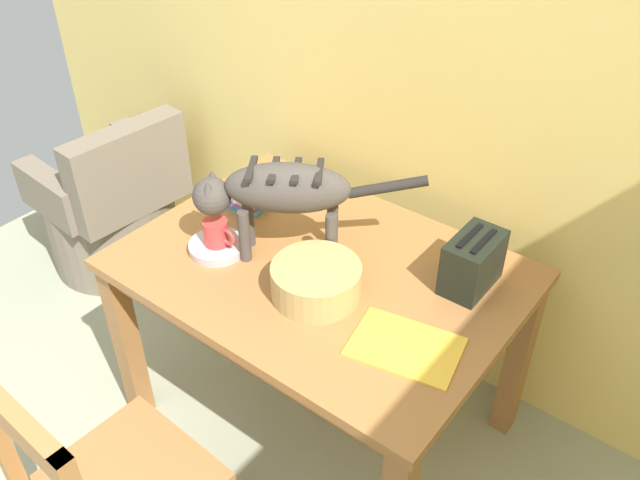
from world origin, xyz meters
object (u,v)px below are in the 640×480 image
Objects in this scene: cat at (278,192)px; magazine at (405,347)px; wicker_basket at (316,280)px; coffee_mug at (217,233)px; saucer_bowl at (218,246)px; toaster at (473,262)px; dining_table at (320,288)px; wicker_armchair at (115,213)px; book_stack at (246,195)px.

magazine is (0.54, -0.11, -0.23)m from cat.
wicker_basket is (-0.32, 0.02, 0.05)m from magazine.
saucer_bowl is at bearing 180.00° from coffee_mug.
toaster is (0.72, 0.34, 0.02)m from coffee_mug.
coffee_mug is 0.42× the size of magazine.
cat is 0.29m from wicker_basket.
coffee_mug is 0.61× the size of toaster.
dining_table is 0.43m from magazine.
cat is at bearing 33.91° from saucer_bowl.
saucer_bowl is 1.18m from wicker_armchair.
saucer_bowl is 1.51× the size of coffee_mug.
dining_table is at bearing 123.01° from wicker_basket.
wicker_armchair is at bearing 158.31° from magazine.
toaster reaches higher than wicker_armchair.
coffee_mug reaches higher than saucer_bowl.
saucer_bowl is at bearing 90.00° from cat.
cat is 3.29× the size of book_stack.
saucer_bowl is at bearing -66.75° from book_stack.
book_stack reaches higher than saucer_bowl.
book_stack is (-0.11, 0.25, 0.02)m from saucer_bowl.
saucer_bowl is 0.28m from book_stack.
wicker_basket reaches higher than book_stack.
wicker_armchair is at bearing -178.71° from toaster.
magazine is at bearing 0.09° from coffee_mug.
book_stack is at bearing 113.25° from saucer_bowl.
book_stack is 0.54m from wicker_basket.
dining_table is 4.15× the size of magazine.
wicker_armchair reaches higher than saucer_bowl.
dining_table is at bearing 149.17° from magazine.
dining_table is at bearing -92.48° from wicker_armchair.
toaster is at bearing 76.02° from magazine.
book_stack is at bearing 155.06° from wicker_basket.
wicker_armchair is at bearing 177.03° from book_stack.
coffee_mug is 0.71m from magazine.
coffee_mug is 0.38m from wicker_basket.
wicker_basket reaches higher than wicker_armchair.
coffee_mug is at bearing 168.21° from magazine.
wicker_basket is 1.33× the size of toaster.
wicker_basket is (0.49, -0.23, 0.02)m from book_stack.
wicker_armchair is at bearing 173.03° from dining_table.
magazine is 0.86m from book_stack.
toaster is (0.01, 0.34, 0.08)m from magazine.
coffee_mug is 0.79m from toaster.
dining_table is at bearing 23.98° from saucer_bowl.
saucer_bowl reaches higher than magazine.
book_stack is 0.69× the size of wicker_basket.
saucer_bowl is (-0.17, -0.11, -0.22)m from cat.
saucer_bowl is at bearing -101.78° from wicker_armchair.
wicker_basket is (0.21, -0.09, -0.18)m from cat.
saucer_bowl reaches higher than dining_table.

